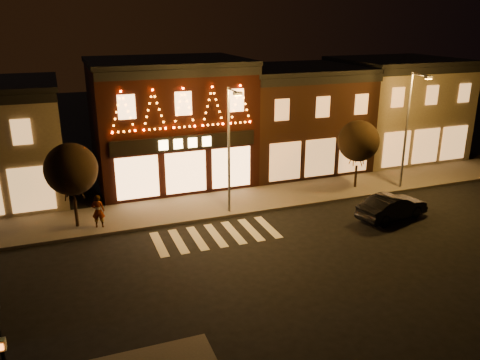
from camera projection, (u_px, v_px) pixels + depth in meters
ground at (243, 271)px, 21.95m from camera, size 120.00×120.00×0.00m
sidewalk_far at (227, 203)px, 29.69m from camera, size 44.00×4.00×0.15m
building_pulp at (170, 121)px, 33.02m from camera, size 10.20×8.34×8.30m
building_right_a at (295, 117)px, 36.33m from camera, size 9.20×8.28×7.50m
building_right_b at (394, 108)px, 39.28m from camera, size 9.20×8.28×7.80m
streetlamp_mid at (230, 142)px, 26.79m from camera, size 0.45×1.63×7.16m
streetlamp_right at (409, 122)px, 30.74m from camera, size 0.48×1.71×7.50m
tree_left at (71, 169)px, 25.25m from camera, size 2.75×2.75×4.60m
tree_right at (358, 141)px, 31.34m from camera, size 2.67×2.67×4.47m
dark_sedan at (392, 207)px, 27.39m from camera, size 4.54×2.32×1.43m
pedestrian at (98, 211)px, 25.87m from camera, size 0.76×0.59×1.85m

